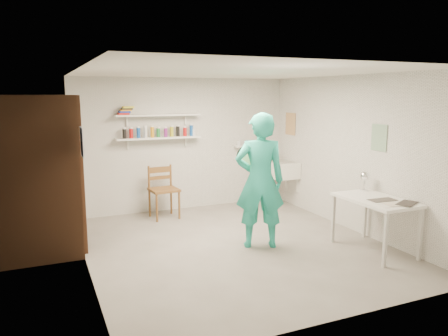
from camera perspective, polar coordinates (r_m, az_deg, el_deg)
name	(u,v)px	position (r m, az deg, el deg)	size (l,w,h in m)	color
floor	(235,246)	(6.26, 1.48, -10.18)	(4.00, 4.50, 0.02)	slate
ceiling	(236,71)	(5.89, 1.58, 12.53)	(4.00, 4.50, 0.02)	silver
wall_back	(184,144)	(8.04, -5.29, 3.09)	(4.00, 0.02, 2.40)	silver
wall_front	(342,197)	(4.06, 15.14, -3.69)	(4.00, 0.02, 2.40)	silver
wall_left	(82,172)	(5.43, -18.06, -0.50)	(0.02, 4.50, 2.40)	silver
wall_right	(353,154)	(7.04, 16.55, 1.80)	(0.02, 4.50, 2.40)	silver
doorway_recess	(77,174)	(6.50, -18.70, -0.72)	(0.02, 0.90, 2.00)	black
corridor_box	(21,174)	(6.48, -24.98, -0.71)	(1.40, 1.50, 2.10)	brown
door_lintel	(74,99)	(6.41, -19.03, 8.57)	(0.06, 1.05, 0.10)	brown
door_jamb_near	(82,180)	(6.01, -18.10, -1.50)	(0.06, 0.10, 2.00)	brown
door_jamb_far	(75,168)	(6.99, -18.89, -0.03)	(0.06, 0.10, 2.00)	brown
shelf_lower	(159,138)	(7.76, -8.52, 3.90)	(1.50, 0.22, 0.03)	white
shelf_upper	(158,115)	(7.73, -8.59, 6.85)	(1.50, 0.22, 0.03)	white
ledge_shelf	(252,146)	(8.49, 3.61, 2.91)	(0.70, 0.14, 0.03)	white
poster_left	(82,142)	(5.44, -18.08, 3.23)	(0.01, 0.28, 0.36)	#334C7F
poster_right_a	(290,124)	(8.44, 8.68, 5.72)	(0.01, 0.34, 0.42)	#995933
poster_right_b	(379,138)	(6.58, 19.59, 3.75)	(0.01, 0.30, 0.38)	#3F724C
belfast_sink	(281,169)	(8.33, 7.50, -0.19)	(0.48, 0.60, 0.30)	white
man	(260,181)	(6.01, 4.70, -1.68)	(0.68, 0.45, 1.87)	#24B49C
wall_clock	(248,157)	(6.10, 3.21, 1.49)	(0.34, 0.34, 0.04)	beige
wooden_chair	(164,190)	(7.55, -7.85, -2.84)	(0.46, 0.44, 0.99)	brown
work_table	(374,225)	(6.28, 19.04, -7.04)	(0.66, 1.10, 0.73)	white
desk_lamp	(365,176)	(6.59, 17.92, -0.98)	(0.14, 0.14, 0.14)	white
spray_cans	(159,132)	(7.75, -8.53, 4.64)	(1.34, 0.06, 0.17)	black
book_stack	(126,111)	(7.61, -12.72, 7.32)	(0.26, 0.14, 0.14)	red
ledge_pots	(252,143)	(8.48, 3.62, 3.32)	(0.48, 0.07, 0.09)	silver
papers	(376,198)	(6.19, 19.23, -3.71)	(0.30, 0.22, 0.02)	silver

